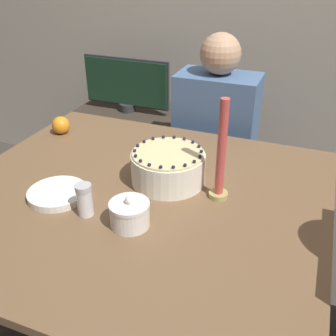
# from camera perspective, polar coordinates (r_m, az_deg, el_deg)

# --- Properties ---
(dining_table) EXTENTS (1.30, 1.17, 0.77)m
(dining_table) POSITION_cam_1_polar(r_m,az_deg,el_deg) (1.43, -4.61, -7.35)
(dining_table) COLOR brown
(dining_table) RESTS_ON ground_plane
(cake) EXTENTS (0.27, 0.27, 0.13)m
(cake) POSITION_cam_1_polar(r_m,az_deg,el_deg) (1.41, 0.00, 0.14)
(cake) COLOR white
(cake) RESTS_ON dining_table
(sugar_bowl) EXTENTS (0.12, 0.12, 0.10)m
(sugar_bowl) POSITION_cam_1_polar(r_m,az_deg,el_deg) (1.21, -5.58, -6.64)
(sugar_bowl) COLOR white
(sugar_bowl) RESTS_ON dining_table
(sugar_shaker) EXTENTS (0.05, 0.05, 0.11)m
(sugar_shaker) POSITION_cam_1_polar(r_m,az_deg,el_deg) (1.27, -12.01, -4.53)
(sugar_shaker) COLOR white
(sugar_shaker) RESTS_ON dining_table
(plate_stack) EXTENTS (0.20, 0.20, 0.02)m
(plate_stack) POSITION_cam_1_polar(r_m,az_deg,el_deg) (1.40, -15.74, -3.57)
(plate_stack) COLOR white
(plate_stack) RESTS_ON dining_table
(candle) EXTENTS (0.07, 0.07, 0.35)m
(candle) POSITION_cam_1_polar(r_m,az_deg,el_deg) (1.29, 7.69, 1.39)
(candle) COLOR tan
(candle) RESTS_ON dining_table
(orange_fruit_0) EXTENTS (0.08, 0.08, 0.08)m
(orange_fruit_0) POSITION_cam_1_polar(r_m,az_deg,el_deg) (1.86, -15.29, 6.03)
(orange_fruit_0) COLOR orange
(orange_fruit_0) RESTS_ON dining_table
(person_man_blue_shirt) EXTENTS (0.40, 0.34, 1.18)m
(person_man_blue_shirt) POSITION_cam_1_polar(r_m,az_deg,el_deg) (2.12, 6.61, 0.86)
(person_man_blue_shirt) COLOR #595960
(person_man_blue_shirt) RESTS_ON ground_plane
(side_cabinet) EXTENTS (0.67, 0.45, 0.58)m
(side_cabinet) POSITION_cam_1_polar(r_m,az_deg,el_deg) (2.73, -5.59, 2.53)
(side_cabinet) COLOR #382D23
(side_cabinet) RESTS_ON ground_plane
(tv_monitor) EXTENTS (0.58, 0.10, 0.34)m
(tv_monitor) POSITION_cam_1_polar(r_m,az_deg,el_deg) (2.55, -6.08, 12.05)
(tv_monitor) COLOR #2D2D33
(tv_monitor) RESTS_ON side_cabinet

